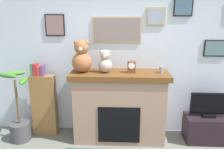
# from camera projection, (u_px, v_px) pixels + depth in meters

# --- Properties ---
(back_wall) EXTENTS (5.20, 0.15, 2.60)m
(back_wall) POSITION_uv_depth(u_px,v_px,m) (126.00, 59.00, 3.88)
(back_wall) COLOR silver
(back_wall) RESTS_ON ground_plane
(fireplace) EXTENTS (1.57, 0.61, 1.16)m
(fireplace) POSITION_uv_depth(u_px,v_px,m) (119.00, 106.00, 3.74)
(fireplace) COLOR #987764
(fireplace) RESTS_ON ground_plane
(bookshelf) EXTENTS (0.41, 0.16, 1.27)m
(bookshelf) POSITION_uv_depth(u_px,v_px,m) (44.00, 103.00, 3.88)
(bookshelf) COLOR brown
(bookshelf) RESTS_ON ground_plane
(potted_plant) EXTENTS (0.48, 0.52, 1.20)m
(potted_plant) POSITION_uv_depth(u_px,v_px,m) (19.00, 120.00, 3.73)
(potted_plant) COLOR #3F3F44
(potted_plant) RESTS_ON ground_plane
(tv_stand) EXTENTS (0.71, 0.40, 0.43)m
(tv_stand) POSITION_uv_depth(u_px,v_px,m) (207.00, 128.00, 3.74)
(tv_stand) COLOR black
(tv_stand) RESTS_ON ground_plane
(television) EXTENTS (0.61, 0.14, 0.41)m
(television) POSITION_uv_depth(u_px,v_px,m) (209.00, 105.00, 3.64)
(television) COLOR black
(television) RESTS_ON tv_stand
(candle_jar) EXTENTS (0.07, 0.07, 0.11)m
(candle_jar) POSITION_uv_depth(u_px,v_px,m) (161.00, 70.00, 3.53)
(candle_jar) COLOR gray
(candle_jar) RESTS_ON fireplace
(mantel_clock) EXTENTS (0.13, 0.09, 0.18)m
(mantel_clock) POSITION_uv_depth(u_px,v_px,m) (131.00, 67.00, 3.54)
(mantel_clock) COLOR brown
(mantel_clock) RESTS_ON fireplace
(teddy_bear_tan) EXTENTS (0.32, 0.32, 0.51)m
(teddy_bear_tan) POSITION_uv_depth(u_px,v_px,m) (82.00, 58.00, 3.55)
(teddy_bear_tan) COLOR #955B37
(teddy_bear_tan) RESTS_ON fireplace
(teddy_bear_brown) EXTENTS (0.22, 0.22, 0.36)m
(teddy_bear_brown) POSITION_uv_depth(u_px,v_px,m) (105.00, 62.00, 3.55)
(teddy_bear_brown) COLOR #A1968D
(teddy_bear_brown) RESTS_ON fireplace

